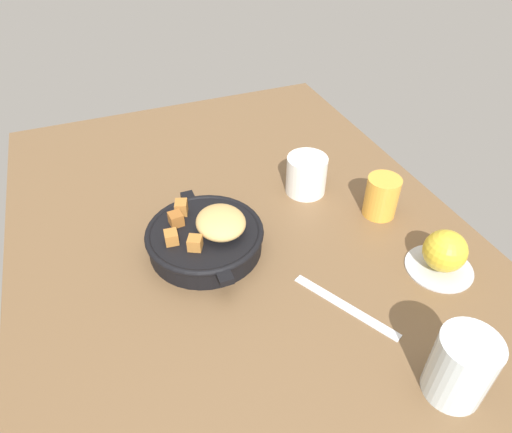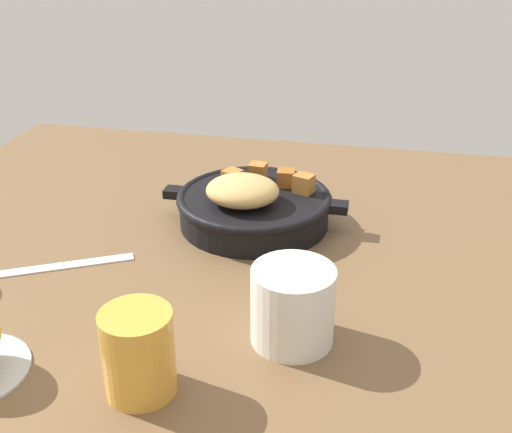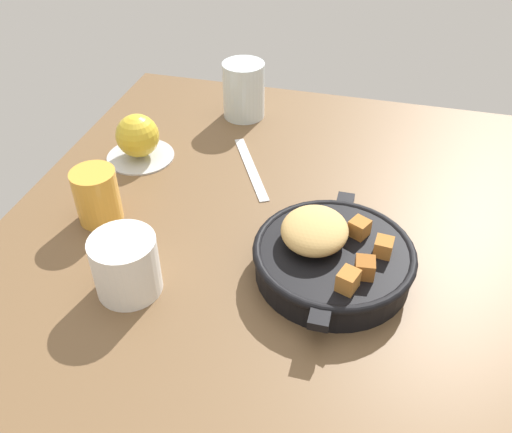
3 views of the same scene
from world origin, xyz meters
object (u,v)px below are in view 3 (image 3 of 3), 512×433
(ceramic_mug_white, at_px, (126,265))
(juice_glass_amber, at_px, (97,196))
(water_glass_tall, at_px, (244,90))
(cast_iron_skillet, at_px, (332,256))
(red_apple, at_px, (137,136))
(butter_knife, at_px, (251,168))

(ceramic_mug_white, bearing_deg, juice_glass_amber, 40.23)
(water_glass_tall, height_order, ceramic_mug_white, water_glass_tall)
(cast_iron_skillet, relative_size, ceramic_mug_white, 3.04)
(red_apple, xyz_separation_m, ceramic_mug_white, (-0.29, -0.12, -0.00))
(water_glass_tall, bearing_deg, juice_glass_amber, 161.45)
(cast_iron_skillet, height_order, juice_glass_amber, juice_glass_amber)
(cast_iron_skillet, relative_size, red_apple, 3.48)
(water_glass_tall, relative_size, ceramic_mug_white, 1.27)
(water_glass_tall, bearing_deg, butter_knife, -160.87)
(water_glass_tall, bearing_deg, red_apple, 144.89)
(cast_iron_skillet, distance_m, butter_knife, 0.27)
(cast_iron_skillet, distance_m, juice_glass_amber, 0.35)
(cast_iron_skillet, bearing_deg, red_apple, 61.30)
(red_apple, distance_m, butter_knife, 0.20)
(ceramic_mug_white, bearing_deg, red_apple, 21.64)
(ceramic_mug_white, bearing_deg, water_glass_tall, -2.13)
(juice_glass_amber, bearing_deg, butter_knife, -44.67)
(cast_iron_skillet, height_order, butter_knife, cast_iron_skillet)
(red_apple, distance_m, juice_glass_amber, 0.17)
(ceramic_mug_white, bearing_deg, butter_knife, -14.50)
(juice_glass_amber, bearing_deg, water_glass_tall, -18.55)
(red_apple, distance_m, ceramic_mug_white, 0.31)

